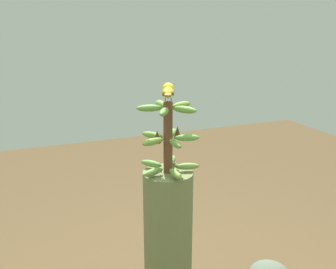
# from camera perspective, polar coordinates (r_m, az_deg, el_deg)

# --- Properties ---
(banana_tree) EXTENTS (0.24, 0.24, 1.04)m
(banana_tree) POSITION_cam_1_polar(r_m,az_deg,el_deg) (2.08, 0.00, -19.07)
(banana_tree) COLOR olive
(banana_tree) RESTS_ON ground
(banana_bunch) EXTENTS (0.30, 0.30, 0.34)m
(banana_bunch) POSITION_cam_1_polar(r_m,az_deg,el_deg) (1.78, -0.01, -0.50)
(banana_bunch) COLOR brown
(banana_bunch) RESTS_ON banana_tree
(perched_bird) EXTENTS (0.09, 0.18, 0.08)m
(perched_bird) POSITION_cam_1_polar(r_m,az_deg,el_deg) (1.74, 0.02, 6.50)
(perched_bird) COLOR #C68933
(perched_bird) RESTS_ON banana_bunch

